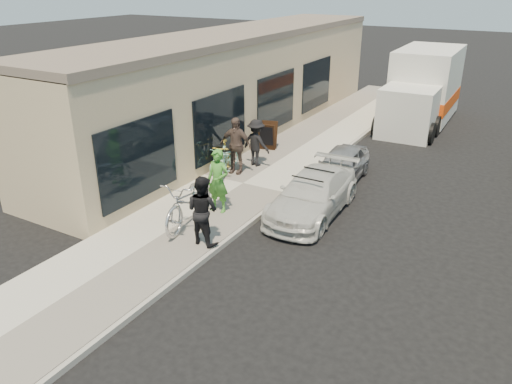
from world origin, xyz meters
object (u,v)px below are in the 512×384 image
at_px(tandem_bike, 190,201).
at_px(woman_rider, 218,181).
at_px(cruiser_bike_b, 225,159).
at_px(bystander_b, 236,145).
at_px(bystander_a, 256,143).
at_px(bike_rack, 225,160).
at_px(sedan_silver, 341,165).
at_px(cruiser_bike_c, 223,158).
at_px(sandwich_board, 268,136).
at_px(man_standing, 202,210).
at_px(moving_truck, 423,91).
at_px(cruiser_bike_a, 223,163).
at_px(sedan_white, 313,194).

height_order(tandem_bike, woman_rider, woman_rider).
distance_m(cruiser_bike_b, bystander_b, 0.69).
distance_m(cruiser_bike_b, bystander_a, 1.24).
relative_size(bike_rack, sedan_silver, 0.26).
bearing_deg(sedan_silver, cruiser_bike_c, -160.72).
bearing_deg(sandwich_board, tandem_bike, -93.35).
distance_m(cruiser_bike_c, bystander_b, 0.60).
height_order(man_standing, cruiser_bike_c, man_standing).
relative_size(tandem_bike, cruiser_bike_b, 1.62).
xyz_separation_m(woman_rider, bystander_a, (-0.93, 3.70, -0.08)).
height_order(sedan_silver, cruiser_bike_b, sedan_silver).
bearing_deg(cruiser_bike_b, sedan_silver, 24.80).
bearing_deg(sandwich_board, cruiser_bike_b, -107.95).
height_order(man_standing, cruiser_bike_b, man_standing).
bearing_deg(sedan_silver, sandwich_board, 154.78).
xyz_separation_m(moving_truck, cruiser_bike_a, (-3.82, -10.56, -0.81)).
bearing_deg(tandem_bike, woman_rider, 68.01).
height_order(sandwich_board, man_standing, man_standing).
bearing_deg(sandwich_board, bystander_b, -98.58).
distance_m(cruiser_bike_a, cruiser_bike_b, 0.59).
bearing_deg(bystander_b, sandwich_board, 89.04).
bearing_deg(cruiser_bike_b, cruiser_bike_a, -55.67).
height_order(bike_rack, woman_rider, woman_rider).
bearing_deg(bystander_b, bystander_a, 69.27).
distance_m(tandem_bike, cruiser_bike_a, 3.45).
relative_size(woman_rider, bystander_b, 0.95).
height_order(moving_truck, cruiser_bike_c, moving_truck).
bearing_deg(bike_rack, sedan_white, -14.76).
distance_m(sedan_silver, cruiser_bike_a, 3.83).
height_order(cruiser_bike_b, bystander_b, bystander_b).
xyz_separation_m(woman_rider, cruiser_bike_a, (-1.32, 2.24, -0.42)).
bearing_deg(cruiser_bike_c, sedan_silver, 3.95).
xyz_separation_m(sedan_white, bystander_a, (-3.15, 2.25, 0.37)).
xyz_separation_m(sedan_silver, moving_truck, (0.48, 8.69, 0.88)).
bearing_deg(bystander_a, sedan_silver, -163.70).
distance_m(sandwich_board, woman_rider, 5.63).
bearing_deg(sedan_silver, bike_rack, -157.52).
relative_size(cruiser_bike_a, cruiser_bike_b, 1.03).
bearing_deg(cruiser_bike_a, tandem_bike, -97.01).
relative_size(bike_rack, woman_rider, 0.47).
bearing_deg(woman_rider, sandwich_board, 102.77).
xyz_separation_m(bike_rack, cruiser_bike_b, (-0.24, 0.35, -0.10)).
height_order(man_standing, cruiser_bike_a, man_standing).
xyz_separation_m(bike_rack, sandwich_board, (-0.05, 3.03, 0.02)).
distance_m(sedan_white, moving_truck, 11.39).
relative_size(man_standing, cruiser_bike_c, 1.02).
bearing_deg(cruiser_bike_c, cruiser_bike_b, 89.96).
distance_m(sedan_silver, moving_truck, 8.75).
relative_size(sedan_white, bystander_a, 2.53).
distance_m(bike_rack, sedan_silver, 3.81).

